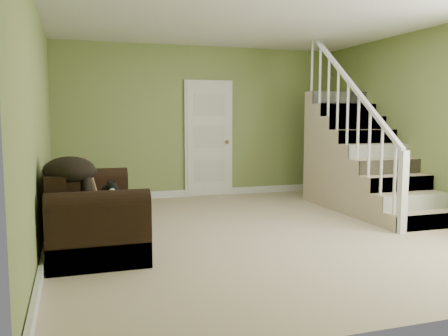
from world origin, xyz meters
TOP-DOWN VIEW (x-y plane):
  - floor at (0.00, 0.00)m, footprint 5.00×5.50m
  - ceiling at (0.00, 0.00)m, footprint 5.00×5.50m
  - wall_back at (0.00, 2.75)m, footprint 5.00×0.04m
  - wall_front at (0.00, -2.75)m, footprint 5.00×0.04m
  - wall_left at (-2.50, 0.00)m, footprint 0.04×5.50m
  - wall_right at (2.50, 0.00)m, footprint 0.04×5.50m
  - baseboard_back at (0.00, 2.72)m, footprint 5.00×0.04m
  - baseboard_left at (-2.47, 0.00)m, footprint 0.04×5.50m
  - baseboard_right at (2.47, 0.00)m, footprint 0.04×5.50m
  - door at (0.10, 2.71)m, footprint 0.86×0.12m
  - staircase at (1.99, 0.97)m, footprint 1.00×2.51m
  - sofa at (-2.02, 0.06)m, footprint 0.93×2.16m
  - side_table at (-2.24, 1.76)m, footprint 0.50×0.50m
  - cat at (-1.78, 0.12)m, footprint 0.25×0.53m
  - banana at (-1.93, -0.10)m, footprint 0.10×0.19m
  - throw_pillow at (-2.01, 0.68)m, footprint 0.25×0.49m
  - throw_blanket at (-2.21, -0.48)m, footprint 0.49×0.64m

SIDE VIEW (x-z plane):
  - floor at x=0.00m, z-range -0.01..0.01m
  - baseboard_back at x=0.00m, z-range 0.00..0.12m
  - baseboard_left at x=-2.47m, z-range 0.00..0.12m
  - baseboard_right at x=2.47m, z-range 0.00..0.12m
  - side_table at x=-2.24m, z-range -0.11..0.69m
  - sofa at x=-2.02m, z-range -0.10..0.75m
  - banana at x=-1.93m, z-range 0.46..0.51m
  - cat at x=-1.78m, z-range 0.43..0.69m
  - staircase at x=1.99m, z-range -0.77..2.05m
  - throw_pillow at x=-2.01m, z-range 0.40..0.89m
  - throw_blanket at x=-2.21m, z-range 0.75..1.01m
  - door at x=0.10m, z-range 0.00..2.02m
  - wall_back at x=0.00m, z-range 0.00..2.60m
  - wall_front at x=0.00m, z-range 0.00..2.60m
  - wall_left at x=-2.50m, z-range 0.00..2.60m
  - wall_right at x=2.50m, z-range 0.00..2.60m
  - ceiling at x=0.00m, z-range 2.60..2.60m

